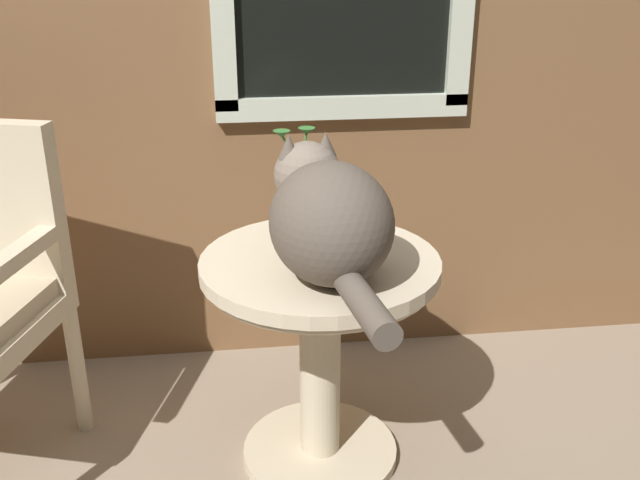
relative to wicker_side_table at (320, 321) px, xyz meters
The scene contains 3 objects.
wicker_side_table is the anchor object (origin of this frame).
cat 0.34m from the wicker_side_table, 85.99° to the right, with size 0.33×0.68×0.30m.
pewter_vase_with_ivy 0.30m from the wicker_side_table, 105.19° to the left, with size 0.12×0.12×0.30m.
Camera 1 is at (-0.02, -1.40, 1.35)m, focal length 40.54 mm.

